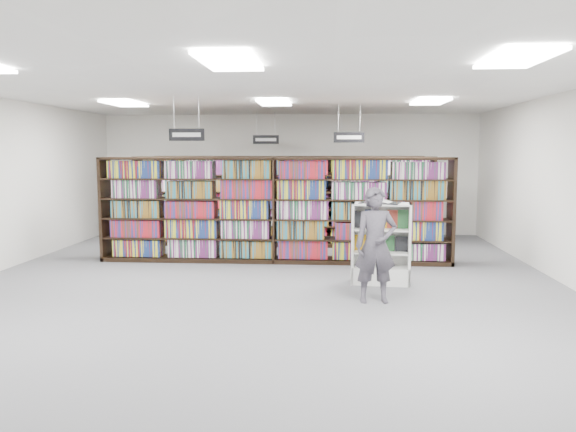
# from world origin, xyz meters

# --- Properties ---
(floor) EXTENTS (12.00, 12.00, 0.00)m
(floor) POSITION_xyz_m (0.00, 0.00, 0.00)
(floor) COLOR #59595F
(floor) RESTS_ON ground
(ceiling) EXTENTS (10.00, 12.00, 0.10)m
(ceiling) POSITION_xyz_m (0.00, 0.00, 3.20)
(ceiling) COLOR silver
(ceiling) RESTS_ON wall_back
(wall_back) EXTENTS (10.00, 0.10, 3.20)m
(wall_back) POSITION_xyz_m (0.00, 6.00, 1.60)
(wall_back) COLOR silver
(wall_back) RESTS_ON ground
(wall_front) EXTENTS (10.00, 0.10, 3.20)m
(wall_front) POSITION_xyz_m (0.00, -6.00, 1.60)
(wall_front) COLOR silver
(wall_front) RESTS_ON ground
(bookshelf_row_near) EXTENTS (7.00, 0.60, 2.10)m
(bookshelf_row_near) POSITION_xyz_m (0.00, 2.00, 1.05)
(bookshelf_row_near) COLOR black
(bookshelf_row_near) RESTS_ON floor
(bookshelf_row_mid) EXTENTS (7.00, 0.60, 2.10)m
(bookshelf_row_mid) POSITION_xyz_m (0.00, 4.00, 1.05)
(bookshelf_row_mid) COLOR black
(bookshelf_row_mid) RESTS_ON floor
(bookshelf_row_far) EXTENTS (7.00, 0.60, 2.10)m
(bookshelf_row_far) POSITION_xyz_m (0.00, 5.70, 1.05)
(bookshelf_row_far) COLOR black
(bookshelf_row_far) RESTS_ON floor
(aisle_sign_left) EXTENTS (0.65, 0.02, 0.80)m
(aisle_sign_left) POSITION_xyz_m (-1.50, 1.00, 2.53)
(aisle_sign_left) COLOR #B2B2B7
(aisle_sign_left) RESTS_ON ceiling
(aisle_sign_right) EXTENTS (0.65, 0.02, 0.80)m
(aisle_sign_right) POSITION_xyz_m (1.50, 3.00, 2.53)
(aisle_sign_right) COLOR #B2B2B7
(aisle_sign_right) RESTS_ON ceiling
(aisle_sign_center) EXTENTS (0.65, 0.02, 0.80)m
(aisle_sign_center) POSITION_xyz_m (-0.50, 5.00, 2.53)
(aisle_sign_center) COLOR #B2B2B7
(aisle_sign_center) RESTS_ON ceiling
(troffer_front_center) EXTENTS (0.60, 1.20, 0.04)m
(troffer_front_center) POSITION_xyz_m (0.00, -3.00, 3.16)
(troffer_front_center) COLOR white
(troffer_front_center) RESTS_ON ceiling
(troffer_front_right) EXTENTS (0.60, 1.20, 0.04)m
(troffer_front_right) POSITION_xyz_m (3.00, -3.00, 3.16)
(troffer_front_right) COLOR white
(troffer_front_right) RESTS_ON ceiling
(troffer_back_left) EXTENTS (0.60, 1.20, 0.04)m
(troffer_back_left) POSITION_xyz_m (-3.00, 2.00, 3.16)
(troffer_back_left) COLOR white
(troffer_back_left) RESTS_ON ceiling
(troffer_back_center) EXTENTS (0.60, 1.20, 0.04)m
(troffer_back_center) POSITION_xyz_m (0.00, 2.00, 3.16)
(troffer_back_center) COLOR white
(troffer_back_center) RESTS_ON ceiling
(troffer_back_right) EXTENTS (0.60, 1.20, 0.04)m
(troffer_back_right) POSITION_xyz_m (3.00, 2.00, 3.16)
(troffer_back_right) COLOR white
(troffer_back_right) RESTS_ON ceiling
(endcap_display) EXTENTS (1.01, 0.57, 1.35)m
(endcap_display) POSITION_xyz_m (1.96, 0.29, 0.47)
(endcap_display) COLOR white
(endcap_display) RESTS_ON floor
(open_book) EXTENTS (0.73, 0.54, 0.13)m
(open_book) POSITION_xyz_m (1.91, 0.22, 1.39)
(open_book) COLOR black
(open_book) RESTS_ON endcap_display
(shopper) EXTENTS (0.66, 0.47, 1.69)m
(shopper) POSITION_xyz_m (1.76, -0.95, 0.84)
(shopper) COLOR #45414A
(shopper) RESTS_ON floor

